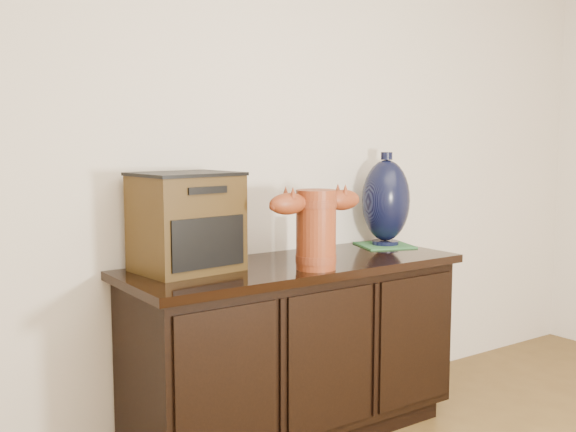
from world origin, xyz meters
TOP-DOWN VIEW (x-y plane):
  - sideboard at (0.00, 2.23)m, footprint 1.46×0.56m
  - terracotta_vessel at (-0.01, 2.06)m, footprint 0.44×0.17m
  - tv_radio at (-0.45, 2.32)m, footprint 0.41×0.35m
  - green_mat at (0.61, 2.33)m, footprint 0.30×0.30m
  - lamp_base at (0.62, 2.33)m, footprint 0.29×0.29m
  - spray_can at (0.11, 2.30)m, footprint 0.06×0.06m

SIDE VIEW (x-z plane):
  - sideboard at x=0.00m, z-range 0.01..0.76m
  - green_mat at x=0.61m, z-range 0.76..0.76m
  - spray_can at x=0.11m, z-range 0.75..0.93m
  - terracotta_vessel at x=-0.01m, z-range 0.78..1.09m
  - tv_radio at x=-0.45m, z-range 0.75..1.14m
  - lamp_base at x=0.62m, z-range 0.75..1.20m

